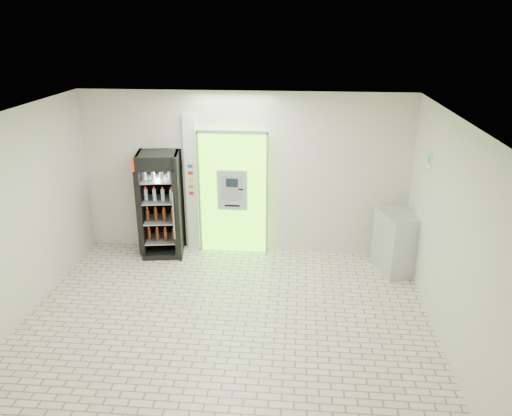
# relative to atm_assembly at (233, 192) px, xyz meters

# --- Properties ---
(ground) EXTENTS (6.00, 6.00, 0.00)m
(ground) POSITION_rel_atm_assembly_xyz_m (0.20, -2.41, -1.17)
(ground) COLOR beige
(ground) RESTS_ON ground
(room_shell) EXTENTS (6.00, 6.00, 6.00)m
(room_shell) POSITION_rel_atm_assembly_xyz_m (0.20, -2.41, 0.67)
(room_shell) COLOR beige
(room_shell) RESTS_ON ground
(atm_assembly) EXTENTS (1.30, 0.24, 2.33)m
(atm_assembly) POSITION_rel_atm_assembly_xyz_m (0.00, 0.00, 0.00)
(atm_assembly) COLOR #64EF15
(atm_assembly) RESTS_ON ground
(pillar) EXTENTS (0.22, 0.11, 2.60)m
(pillar) POSITION_rel_atm_assembly_xyz_m (-0.78, 0.04, 0.13)
(pillar) COLOR silver
(pillar) RESTS_ON ground
(beverage_cooler) EXTENTS (0.83, 0.78, 1.95)m
(beverage_cooler) POSITION_rel_atm_assembly_xyz_m (-1.31, -0.24, -0.24)
(beverage_cooler) COLOR black
(beverage_cooler) RESTS_ON ground
(steel_cabinet) EXTENTS (0.76, 0.93, 1.08)m
(steel_cabinet) POSITION_rel_atm_assembly_xyz_m (2.92, -0.58, -0.63)
(steel_cabinet) COLOR #B0B2B8
(steel_cabinet) RESTS_ON ground
(exit_sign) EXTENTS (0.02, 0.22, 0.26)m
(exit_sign) POSITION_rel_atm_assembly_xyz_m (3.19, -1.01, 0.95)
(exit_sign) COLOR white
(exit_sign) RESTS_ON room_shell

